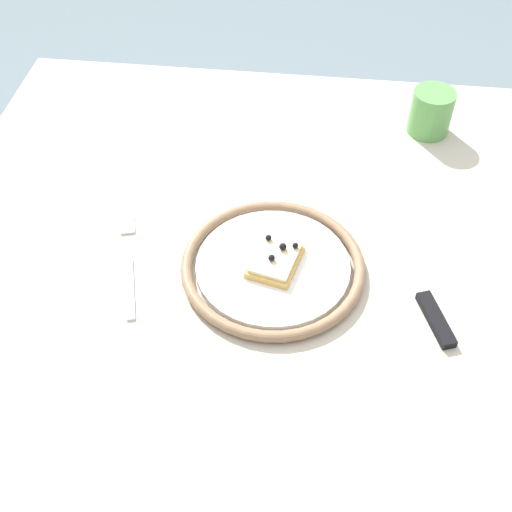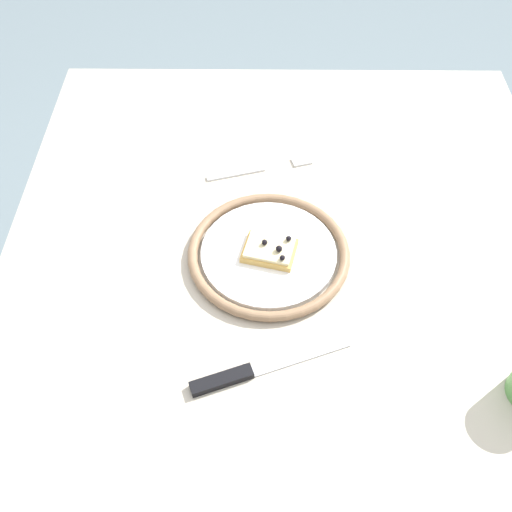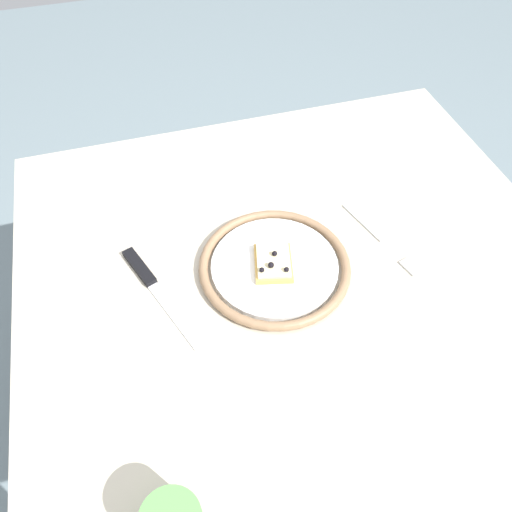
{
  "view_description": "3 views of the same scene",
  "coord_description": "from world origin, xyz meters",
  "px_view_note": "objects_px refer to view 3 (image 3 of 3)",
  "views": [
    {
      "loc": [
        0.09,
        -0.66,
        1.44
      ],
      "look_at": [
        0.02,
        -0.03,
        0.74
      ],
      "focal_mm": 45.85,
      "sensor_mm": 36.0,
      "label": 1
    },
    {
      "loc": [
        0.65,
        -0.05,
        1.47
      ],
      "look_at": [
        0.06,
        -0.06,
        0.74
      ],
      "focal_mm": 41.06,
      "sensor_mm": 36.0,
      "label": 2
    },
    {
      "loc": [
        0.23,
        0.48,
        1.42
      ],
      "look_at": [
        0.07,
        -0.06,
        0.75
      ],
      "focal_mm": 35.45,
      "sensor_mm": 36.0,
      "label": 3
    }
  ],
  "objects_px": {
    "plate": "(275,266)",
    "pizza_slice_near": "(273,262)",
    "dining_table": "(303,305)",
    "fork": "(380,238)",
    "knife": "(149,279)"
  },
  "relations": [
    {
      "from": "dining_table",
      "to": "knife",
      "type": "height_order",
      "value": "knife"
    },
    {
      "from": "plate",
      "to": "pizza_slice_near",
      "type": "height_order",
      "value": "pizza_slice_near"
    },
    {
      "from": "plate",
      "to": "knife",
      "type": "relative_size",
      "value": 1.14
    },
    {
      "from": "dining_table",
      "to": "knife",
      "type": "relative_size",
      "value": 4.2
    },
    {
      "from": "pizza_slice_near",
      "to": "fork",
      "type": "distance_m",
      "value": 0.21
    },
    {
      "from": "plate",
      "to": "dining_table",
      "type": "bearing_deg",
      "value": 140.49
    },
    {
      "from": "dining_table",
      "to": "plate",
      "type": "xyz_separation_m",
      "value": [
        0.05,
        -0.04,
        0.09
      ]
    },
    {
      "from": "dining_table",
      "to": "knife",
      "type": "xyz_separation_m",
      "value": [
        0.26,
        -0.07,
        0.08
      ]
    },
    {
      "from": "plate",
      "to": "pizza_slice_near",
      "type": "bearing_deg",
      "value": 27.67
    },
    {
      "from": "dining_table",
      "to": "pizza_slice_near",
      "type": "height_order",
      "value": "pizza_slice_near"
    },
    {
      "from": "plate",
      "to": "fork",
      "type": "xyz_separation_m",
      "value": [
        -0.21,
        -0.01,
        -0.01
      ]
    },
    {
      "from": "fork",
      "to": "plate",
      "type": "bearing_deg",
      "value": 3.69
    },
    {
      "from": "pizza_slice_near",
      "to": "knife",
      "type": "bearing_deg",
      "value": -10.02
    },
    {
      "from": "pizza_slice_near",
      "to": "knife",
      "type": "distance_m",
      "value": 0.22
    },
    {
      "from": "dining_table",
      "to": "fork",
      "type": "xyz_separation_m",
      "value": [
        -0.16,
        -0.05,
        0.08
      ]
    }
  ]
}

